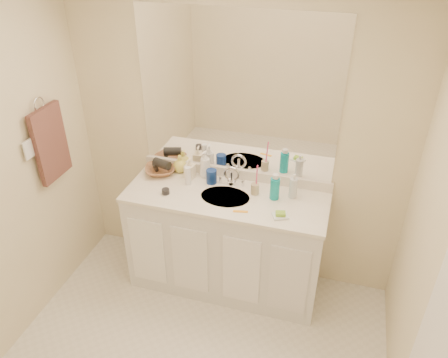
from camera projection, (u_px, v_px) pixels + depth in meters
The scene contains 27 objects.
ceiling at pixel (149, 2), 1.61m from camera, with size 2.60×2.60×0.02m, color white.
wall_back at pixel (236, 141), 3.30m from camera, with size 2.60×0.02×2.40m, color beige.
wall_right at pixel (443, 305), 1.93m from camera, with size 0.02×2.60×2.40m, color beige.
vanity_cabinet at pixel (226, 242), 3.49m from camera, with size 1.50×0.55×0.85m, color white.
countertop at pixel (226, 197), 3.26m from camera, with size 1.52×0.57×0.03m, color white.
backsplash at pixel (235, 173), 3.44m from camera, with size 1.52×0.03×0.08m, color silver.
sink_basin at pixel (225, 198), 3.24m from camera, with size 0.37×0.37×0.02m, color beige.
faucet at pixel (232, 178), 3.35m from camera, with size 0.02×0.02×0.11m, color silver.
mirror at pixel (237, 96), 3.11m from camera, with size 1.48×0.01×1.20m, color white.
blue_mug at pixel (212, 176), 3.37m from camera, with size 0.08×0.08×0.11m, color navy.
tan_cup at pixel (255, 189), 3.24m from camera, with size 0.06×0.06×0.08m, color tan.
toothbrush at pixel (257, 177), 3.19m from camera, with size 0.01×0.01×0.20m, color #FF438B.
mouthwash_bottle at pixel (275, 189), 3.17m from camera, with size 0.07×0.07×0.17m, color #0E9DA9.
clear_pump_bottle at pixel (293, 188), 3.19m from camera, with size 0.06×0.06×0.16m, color silver.
soap_dish at pixel (280, 216), 3.02m from camera, with size 0.11×0.09×0.01m, color white.
green_soap at pixel (281, 214), 3.01m from camera, with size 0.07×0.05×0.02m, color #83BE2E.
orange_comb at pixel (240, 211), 3.07m from camera, with size 0.10×0.02×0.00m, color #FFA51A.
dark_jar at pixel (166, 191), 3.25m from camera, with size 0.06×0.06×0.04m, color black.
extra_white_bottle at pixel (188, 176), 3.34m from camera, with size 0.05×0.05×0.15m, color white.
soap_bottle_white at pixel (205, 164), 3.42m from camera, with size 0.09×0.09×0.22m, color white.
soap_bottle_cream at pixel (190, 168), 3.42m from camera, with size 0.07×0.08×0.17m, color #FFF1CF.
soap_bottle_yellow at pixel (180, 163), 3.51m from camera, with size 0.11×0.11×0.15m, color #E3D858.
wicker_basket at pixel (160, 170), 3.50m from camera, with size 0.24×0.24×0.06m, color #905B3A.
hair_dryer at pixel (162, 164), 3.47m from camera, with size 0.07×0.07×0.14m, color black.
towel_ring at pixel (39, 104), 3.00m from camera, with size 0.11×0.11×0.01m, color silver.
hand_towel at pixel (51, 144), 3.15m from camera, with size 0.04×0.32×0.55m, color #412723.
switch_plate at pixel (28, 149), 2.97m from camera, with size 0.01×0.09×0.13m, color white.
Camera 1 is at (0.76, -1.57, 2.69)m, focal length 35.00 mm.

